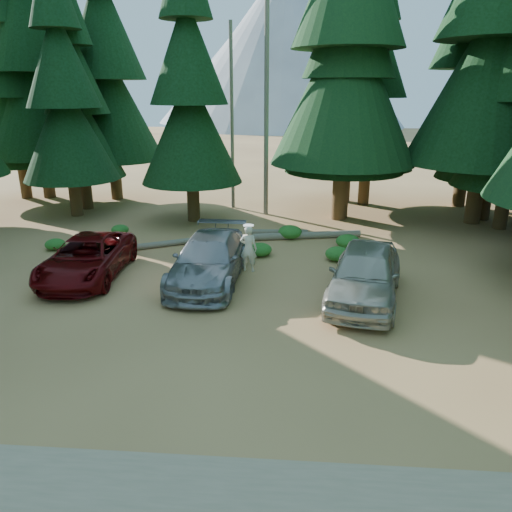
% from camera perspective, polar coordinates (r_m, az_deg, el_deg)
% --- Properties ---
extents(ground, '(160.00, 160.00, 0.00)m').
position_cam_1_polar(ground, '(14.21, -5.70, -9.13)').
color(ground, '#986C40').
rests_on(ground, ground).
extents(forest_belt_north, '(36.00, 7.00, 22.00)m').
position_cam_1_polar(forest_belt_north, '(28.24, -0.44, 5.09)').
color(forest_belt_north, black).
rests_on(forest_belt_north, ground).
extents(snag_front, '(0.24, 0.24, 12.00)m').
position_cam_1_polar(snag_front, '(26.92, 1.21, 17.32)').
color(snag_front, '#6A6155').
rests_on(snag_front, ground).
extents(snag_back, '(0.20, 0.20, 10.00)m').
position_cam_1_polar(snag_back, '(28.63, -2.77, 15.37)').
color(snag_back, '#6A6155').
rests_on(snag_back, ground).
extents(mountain_peak, '(48.00, 50.00, 28.00)m').
position_cam_1_polar(mountain_peak, '(100.91, 1.80, 22.03)').
color(mountain_peak, gray).
rests_on(mountain_peak, ground).
extents(red_pickup, '(2.67, 5.43, 1.48)m').
position_cam_1_polar(red_pickup, '(19.16, -18.76, -0.20)').
color(red_pickup, '#550709').
rests_on(red_pickup, ground).
extents(silver_minivan_center, '(2.54, 5.75, 1.64)m').
position_cam_1_polar(silver_minivan_center, '(17.80, -5.39, -0.40)').
color(silver_minivan_center, gray).
rests_on(silver_minivan_center, ground).
extents(silver_minivan_right, '(3.28, 5.70, 1.83)m').
position_cam_1_polar(silver_minivan_right, '(16.49, 12.36, -1.98)').
color(silver_minivan_right, '#AEAB9B').
rests_on(silver_minivan_right, ground).
extents(frisbee_player, '(0.66, 0.49, 1.64)m').
position_cam_1_polar(frisbee_player, '(17.10, -0.86, 0.90)').
color(frisbee_player, beige).
rests_on(frisbee_player, ground).
extents(log_left, '(3.38, 1.97, 0.26)m').
position_cam_1_polar(log_left, '(22.09, -12.16, 1.16)').
color(log_left, '#6A6155').
rests_on(log_left, ground).
extents(log_mid, '(2.92, 0.41, 0.24)m').
position_cam_1_polar(log_mid, '(23.77, 2.43, 2.77)').
color(log_mid, '#6A6155').
rests_on(log_mid, ground).
extents(log_right, '(5.02, 1.34, 0.32)m').
position_cam_1_polar(log_right, '(23.16, 5.82, 2.37)').
color(log_right, '#6A6155').
rests_on(log_right, ground).
extents(shrub_far_left, '(0.91, 0.91, 0.50)m').
position_cam_1_polar(shrub_far_left, '(22.27, -16.09, 1.30)').
color(shrub_far_left, '#1B5B1B').
rests_on(shrub_far_left, ground).
extents(shrub_left, '(0.81, 0.81, 0.45)m').
position_cam_1_polar(shrub_left, '(24.64, -15.28, 2.94)').
color(shrub_left, '#1B5B1B').
rests_on(shrub_left, ground).
extents(shrub_center_left, '(0.96, 0.96, 0.53)m').
position_cam_1_polar(shrub_center_left, '(20.64, 0.49, 0.74)').
color(shrub_center_left, '#1B5B1B').
rests_on(shrub_center_left, ground).
extents(shrub_center_right, '(1.10, 1.10, 0.60)m').
position_cam_1_polar(shrub_center_right, '(23.12, 3.92, 2.76)').
color(shrub_center_right, '#1B5B1B').
rests_on(shrub_center_right, ground).
extents(shrub_right, '(1.05, 1.05, 0.58)m').
position_cam_1_polar(shrub_right, '(22.04, 10.47, 1.66)').
color(shrub_right, '#1B5B1B').
rests_on(shrub_right, ground).
extents(shrub_far_right, '(1.01, 1.01, 0.56)m').
position_cam_1_polar(shrub_far_right, '(20.33, 9.34, 0.25)').
color(shrub_far_right, '#1B5B1B').
rests_on(shrub_far_right, ground).
extents(shrub_edge_west, '(0.85, 0.85, 0.47)m').
position_cam_1_polar(shrub_edge_west, '(23.14, -21.98, 1.26)').
color(shrub_edge_west, '#1B5B1B').
rests_on(shrub_edge_west, ground).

